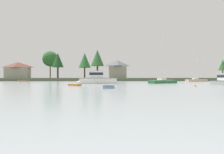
{
  "coord_description": "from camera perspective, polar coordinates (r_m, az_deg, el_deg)",
  "views": [
    {
      "loc": [
        -8.76,
        -10.24,
        1.46
      ],
      "look_at": [
        -6.38,
        38.21,
        1.49
      ],
      "focal_mm": 37.56,
      "sensor_mm": 36.0,
      "label": 1
    }
  ],
  "objects": [
    {
      "name": "cottage_eastern",
      "position": [
        119.05,
        -21.97,
        1.66
      ],
      "size": [
        11.33,
        7.08,
        7.43
      ],
      "color": "#9E998E",
      "rests_on": "far_shore_bank"
    },
    {
      "name": "dinghy_navy",
      "position": [
        75.64,
        11.1,
        -1.04
      ],
      "size": [
        3.13,
        1.95,
        0.56
      ],
      "color": "navy",
      "rests_on": "ground"
    },
    {
      "name": "dinghy_wood",
      "position": [
        87.61,
        -20.73,
        -0.9
      ],
      "size": [
        4.0,
        3.48,
        0.54
      ],
      "color": "brown",
      "rests_on": "ground"
    },
    {
      "name": "far_shore_bank",
      "position": [
        119.71,
        1.38,
        -0.47
      ],
      "size": [
        176.45,
        59.17,
        1.14
      ],
      "primitive_type": "cube",
      "color": "#4C563D",
      "rests_on": "ground"
    },
    {
      "name": "shore_tree_center_right",
      "position": [
        100.61,
        -3.58,
        4.62
      ],
      "size": [
        5.65,
        5.65,
        12.06
      ],
      "color": "brown",
      "rests_on": "far_shore_bank"
    },
    {
      "name": "shore_tree_inland_a",
      "position": [
        117.67,
        -14.8,
        4.28
      ],
      "size": [
        7.48,
        7.48,
        12.96
      ],
      "color": "brown",
      "rests_on": "far_shore_bank"
    },
    {
      "name": "cruiser_white",
      "position": [
        51.88,
        -4.18,
        -0.92
      ],
      "size": [
        9.46,
        3.21,
        4.85
      ],
      "color": "white",
      "rests_on": "ground"
    },
    {
      "name": "dinghy_skyblue",
      "position": [
        31.47,
        -0.74,
        -2.47
      ],
      "size": [
        1.77,
        3.08,
        0.49
      ],
      "color": "#669ECC",
      "rests_on": "ground"
    },
    {
      "name": "shore_tree_right",
      "position": [
        134.14,
        25.36,
        2.66
      ],
      "size": [
        4.47,
        4.47,
        9.42
      ],
      "color": "brown",
      "rests_on": "far_shore_bank"
    },
    {
      "name": "mooring_buoy_red",
      "position": [
        63.09,
        23.65,
        -1.31
      ],
      "size": [
        0.35,
        0.35,
        0.4
      ],
      "color": "red",
      "rests_on": "ground"
    },
    {
      "name": "sailboat_green",
      "position": [
        57.46,
        12.28,
        -1.24
      ],
      "size": [
        7.86,
        6.21,
        12.5
      ],
      "color": "#236B3D",
      "rests_on": "ground"
    },
    {
      "name": "shore_tree_inland_b",
      "position": [
        99.56,
        -13.06,
        3.98
      ],
      "size": [
        4.8,
        4.8,
        10.34
      ],
      "color": "brown",
      "rests_on": "far_shore_bank"
    },
    {
      "name": "sailboat_sand",
      "position": [
        83.17,
        19.84,
        -0.88
      ],
      "size": [
        7.69,
        3.91,
        11.83
      ],
      "color": "tan",
      "rests_on": "ground"
    },
    {
      "name": "mooring_buoy_orange",
      "position": [
        39.93,
        19.6,
        -2.05
      ],
      "size": [
        0.34,
        0.34,
        0.39
      ],
      "color": "orange",
      "rests_on": "ground"
    },
    {
      "name": "dinghy_orange",
      "position": [
        40.67,
        -9.07,
        -1.93
      ],
      "size": [
        2.62,
        2.69,
        0.46
      ],
      "color": "orange",
      "rests_on": "ground"
    },
    {
      "name": "shore_tree_center_left",
      "position": [
        110.56,
        -6.68,
        4.03
      ],
      "size": [
        5.65,
        5.65,
        11.69
      ],
      "color": "brown",
      "rests_on": "far_shore_bank"
    },
    {
      "name": "dinghy_red",
      "position": [
        67.54,
        -1.31,
        -1.17
      ],
      "size": [
        3.37,
        2.56,
        0.5
      ],
      "color": "#B2231E",
      "rests_on": "ground"
    },
    {
      "name": "cottage_near_water",
      "position": [
        114.46,
        1.28,
        2.03
      ],
      "size": [
        8.83,
        9.38,
        8.62
      ],
      "color": "#9E998E",
      "rests_on": "far_shore_bank"
    }
  ]
}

